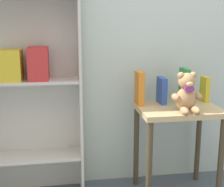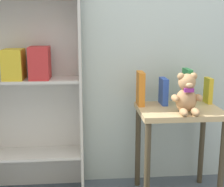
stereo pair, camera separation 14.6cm
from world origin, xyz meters
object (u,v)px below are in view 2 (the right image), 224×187
at_px(display_table, 178,126).
at_px(book_standing_green, 187,87).
at_px(book_standing_blue, 163,91).
at_px(book_standing_yellow, 208,90).
at_px(teddy_bear, 187,95).
at_px(bookshelf_side, 29,67).
at_px(book_standing_orange, 141,88).

relative_size(display_table, book_standing_green, 2.61).
bearing_deg(book_standing_blue, display_table, -55.46).
distance_m(display_table, book_standing_yellow, 0.35).
distance_m(teddy_bear, book_standing_green, 0.24).
relative_size(bookshelf_side, display_table, 2.56).
distance_m(teddy_bear, book_standing_yellow, 0.34).
distance_m(display_table, book_standing_orange, 0.37).
relative_size(bookshelf_side, book_standing_orange, 7.20).
distance_m(display_table, book_standing_green, 0.29).
relative_size(book_standing_green, book_standing_yellow, 1.37).
bearing_deg(bookshelf_side, book_standing_orange, -4.47).
distance_m(book_standing_blue, book_standing_yellow, 0.33).
distance_m(display_table, book_standing_blue, 0.26).
distance_m(book_standing_green, book_standing_yellow, 0.17).
height_order(book_standing_green, book_standing_yellow, book_standing_green).
height_order(teddy_bear, book_standing_yellow, teddy_bear).
bearing_deg(bookshelf_side, book_standing_blue, -3.63).
bearing_deg(display_table, book_standing_blue, 124.59).
xyz_separation_m(bookshelf_side, display_table, (1.03, -0.18, -0.40)).
distance_m(teddy_bear, book_standing_orange, 0.35).
distance_m(bookshelf_side, teddy_bear, 1.09).
xyz_separation_m(teddy_bear, book_standing_orange, (-0.26, 0.23, -0.00)).
relative_size(teddy_bear, book_standing_blue, 1.39).
bearing_deg(display_table, book_standing_orange, 154.39).
bearing_deg(book_standing_blue, book_standing_green, -2.47).
height_order(bookshelf_side, display_table, bookshelf_side).
height_order(bookshelf_side, book_standing_orange, bookshelf_side).
xyz_separation_m(display_table, book_standing_blue, (-0.08, 0.12, 0.22)).
xyz_separation_m(book_standing_blue, book_standing_yellow, (0.33, 0.01, -0.00)).
height_order(display_table, book_standing_orange, book_standing_orange).
height_order(book_standing_blue, book_standing_green, book_standing_green).
bearing_deg(book_standing_yellow, teddy_bear, -134.94).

